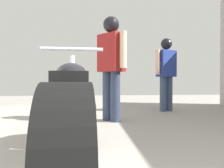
# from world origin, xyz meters

# --- Properties ---
(ground_plane) EXTENTS (15.18, 15.18, 0.00)m
(ground_plane) POSITION_xyz_m (0.00, 3.01, 0.00)
(ground_plane) COLOR gray
(motorcycle_maroon_cruiser) EXTENTS (0.67, 2.27, 1.06)m
(motorcycle_maroon_cruiser) POSITION_xyz_m (-0.81, 1.65, 0.44)
(motorcycle_maroon_cruiser) COLOR black
(motorcycle_maroon_cruiser) RESTS_ON ground_plane
(mechanic_in_blue) EXTENTS (0.62, 0.41, 1.65)m
(mechanic_in_blue) POSITION_xyz_m (1.06, 4.98, 0.99)
(mechanic_in_blue) COLOR #384766
(mechanic_in_blue) RESTS_ON ground_plane
(mechanic_with_helmet) EXTENTS (0.51, 0.63, 1.79)m
(mechanic_with_helmet) POSITION_xyz_m (-0.30, 3.82, 1.07)
(mechanic_with_helmet) COLOR #2D3851
(mechanic_with_helmet) RESTS_ON ground_plane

